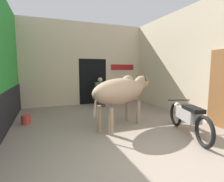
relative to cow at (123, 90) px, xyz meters
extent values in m
plane|color=gray|center=(-0.25, -2.17, -1.00)|extent=(30.00, 30.00, 0.00)
cube|color=black|center=(-2.92, 0.62, -0.49)|extent=(0.03, 5.58, 1.01)
cube|color=beige|center=(-0.25, 3.50, 1.82)|extent=(5.36, 0.18, 1.56)
cube|color=beige|center=(-1.74, 3.50, 0.02)|extent=(2.37, 0.18, 2.03)
cube|color=beige|center=(1.57, 3.50, 0.02)|extent=(1.73, 0.18, 2.03)
cube|color=black|center=(0.07, 3.86, 0.02)|extent=(1.25, 0.90, 2.03)
cube|color=maroon|center=(1.53, 3.39, 0.67)|extent=(1.16, 0.03, 0.26)
cube|color=beige|center=(2.52, 0.62, 0.80)|extent=(0.18, 5.58, 3.60)
ellipsoid|color=tan|center=(-0.11, -0.06, 0.00)|extent=(2.06, 1.56, 0.68)
ellipsoid|color=tan|center=(0.19, 0.10, 0.28)|extent=(0.42, 0.41, 0.25)
cylinder|color=tan|center=(0.69, 0.37, 0.05)|extent=(0.55, 0.50, 0.45)
ellipsoid|color=tan|center=(0.84, 0.45, 0.16)|extent=(0.69, 0.60, 0.43)
cylinder|color=tan|center=(-0.93, -0.50, -0.21)|extent=(0.13, 0.10, 0.60)
cylinder|color=tan|center=(0.33, 0.40, -0.67)|extent=(0.11, 0.11, 0.66)
cylinder|color=tan|center=(0.52, 0.05, -0.67)|extent=(0.11, 0.11, 0.66)
cylinder|color=tan|center=(-0.74, -0.17, -0.67)|extent=(0.11, 0.11, 0.66)
cylinder|color=tan|center=(-0.55, -0.52, -0.67)|extent=(0.11, 0.11, 0.66)
cone|color=#473D33|center=(0.73, 0.56, 0.32)|extent=(0.14, 0.17, 0.24)
cone|color=#473D33|center=(0.87, 0.30, 0.32)|extent=(0.14, 0.17, 0.24)
torus|color=black|center=(0.96, -1.81, -0.67)|extent=(0.28, 0.65, 0.66)
torus|color=black|center=(1.38, -0.51, -0.67)|extent=(0.28, 0.65, 0.66)
cube|color=#9E9993|center=(1.17, -1.16, -0.50)|extent=(0.50, 0.80, 0.28)
cube|color=black|center=(1.11, -1.35, -0.32)|extent=(0.43, 0.65, 0.09)
cylinder|color=black|center=(1.34, -0.65, -0.24)|extent=(0.56, 0.21, 0.03)
sphere|color=silver|center=(1.37, -0.56, -0.40)|extent=(0.15, 0.15, 0.15)
cube|color=#3D3842|center=(0.21, 2.60, -0.78)|extent=(0.30, 0.14, 0.43)
cube|color=#3D3842|center=(0.21, 2.69, -0.52)|extent=(0.30, 0.32, 0.11)
cube|color=#386B42|center=(0.21, 2.76, -0.25)|extent=(0.43, 0.20, 0.55)
sphere|color=tan|center=(0.21, 2.76, 0.13)|extent=(0.20, 0.20, 0.20)
cylinder|color=beige|center=(0.50, 2.86, -0.80)|extent=(0.26, 0.26, 0.39)
cylinder|color=beige|center=(0.50, 2.86, -0.59)|extent=(0.38, 0.38, 0.04)
cylinder|color=#C63D33|center=(-2.53, 1.18, -0.87)|extent=(0.26, 0.26, 0.26)
camera|label=1|loc=(-1.99, -4.28, 0.57)|focal=28.00mm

